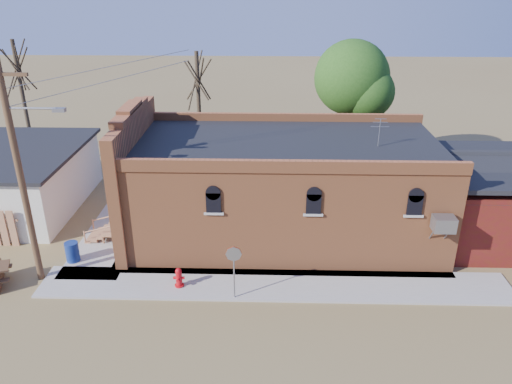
{
  "coord_description": "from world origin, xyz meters",
  "views": [
    {
      "loc": [
        1.2,
        -16.01,
        11.71
      ],
      "look_at": [
        0.62,
        4.85,
        2.4
      ],
      "focal_mm": 35.0,
      "sensor_mm": 36.0,
      "label": 1
    }
  ],
  "objects_px": {
    "utility_pole": "(21,171)",
    "brick_bar": "(278,188)",
    "fire_hydrant": "(179,277)",
    "stop_sign": "(234,259)",
    "trash_barrel": "(72,252)"
  },
  "relations": [
    {
      "from": "brick_bar",
      "to": "trash_barrel",
      "type": "bearing_deg",
      "value": -161.29
    },
    {
      "from": "fire_hydrant",
      "to": "stop_sign",
      "type": "bearing_deg",
      "value": -16.34
    },
    {
      "from": "fire_hydrant",
      "to": "stop_sign",
      "type": "height_order",
      "value": "stop_sign"
    },
    {
      "from": "brick_bar",
      "to": "fire_hydrant",
      "type": "height_order",
      "value": "brick_bar"
    },
    {
      "from": "utility_pole",
      "to": "trash_barrel",
      "type": "xyz_separation_m",
      "value": [
        0.84,
        1.27,
        -4.25
      ]
    },
    {
      "from": "trash_barrel",
      "to": "fire_hydrant",
      "type": "bearing_deg",
      "value": -19.86
    },
    {
      "from": "stop_sign",
      "to": "trash_barrel",
      "type": "height_order",
      "value": "stop_sign"
    },
    {
      "from": "utility_pole",
      "to": "brick_bar",
      "type": "bearing_deg",
      "value": 23.69
    },
    {
      "from": "fire_hydrant",
      "to": "brick_bar",
      "type": "bearing_deg",
      "value": 50.65
    },
    {
      "from": "brick_bar",
      "to": "trash_barrel",
      "type": "xyz_separation_m",
      "value": [
        -8.94,
        -3.03,
        -1.82
      ]
    },
    {
      "from": "stop_sign",
      "to": "trash_barrel",
      "type": "relative_size",
      "value": 2.54
    },
    {
      "from": "brick_bar",
      "to": "fire_hydrant",
      "type": "bearing_deg",
      "value": -129.62
    },
    {
      "from": "stop_sign",
      "to": "brick_bar",
      "type": "bearing_deg",
      "value": 92.56
    },
    {
      "from": "brick_bar",
      "to": "trash_barrel",
      "type": "distance_m",
      "value": 9.62
    },
    {
      "from": "brick_bar",
      "to": "stop_sign",
      "type": "distance_m",
      "value": 5.78
    }
  ]
}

